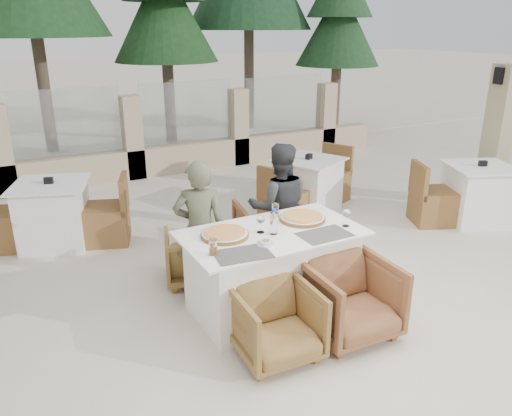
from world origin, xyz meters
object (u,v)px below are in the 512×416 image
diner_right (279,207)px  bg_table_c (478,194)px  pizza_right (302,217)px  wine_glass_corner (346,217)px  pizza_left (225,234)px  armchair_near_left (276,323)px  beer_glass_left (213,247)px  wine_glass_centre (261,223)px  bg_table_a (54,214)px  bg_table_b (308,186)px  water_bottle (274,221)px  olive_dish (266,242)px  beer_glass_right (275,210)px  armchair_far_left (194,256)px  armchair_far_right (271,231)px  dining_table (272,271)px  armchair_near_right (350,299)px  diner_left (200,230)px

diner_right → bg_table_c: diner_right is taller
bg_table_c → pizza_right: bearing=-147.6°
wine_glass_corner → pizza_left: bearing=163.7°
armchair_near_left → wine_glass_corner: bearing=26.8°
wine_glass_corner → beer_glass_left: 1.30m
wine_glass_centre → bg_table_a: wine_glass_centre is taller
pizza_right → bg_table_c: size_ratio=0.26×
bg_table_b → pizza_right: bearing=-150.1°
water_bottle → olive_dish: 0.26m
pizza_right → bg_table_c: (3.11, 0.48, -0.41)m
beer_glass_right → bg_table_c: 3.33m
wine_glass_centre → armchair_far_left: wine_glass_centre is taller
beer_glass_right → armchair_near_left: size_ratio=0.20×
beer_glass_right → olive_dish: (-0.40, -0.52, -0.04)m
armchair_far_left → armchair_far_right: (0.94, 0.06, 0.06)m
beer_glass_right → armchair_near_left: 1.21m
water_bottle → beer_glass_right: 0.42m
dining_table → bg_table_b: size_ratio=0.98×
armchair_far_right → bg_table_b: (1.20, 1.06, 0.05)m
dining_table → armchair_near_right: size_ratio=2.22×
dining_table → armchair_far_left: bearing=116.3°
wine_glass_corner → beer_glass_right: 0.68m
wine_glass_corner → armchair_far_right: 1.25m
dining_table → pizza_left: 0.59m
wine_glass_centre → armchair_far_right: 1.20m
pizza_left → armchair_near_left: size_ratio=0.65×
armchair_far_left → wine_glass_corner: bearing=153.5°
pizza_left → wine_glass_corner: bearing=-16.3°
armchair_far_right → bg_table_b: bg_table_b is taller
bg_table_c → pizza_left: bearing=-149.3°
pizza_right → bg_table_a: (-1.94, 2.36, -0.41)m
wine_glass_centre → armchair_near_right: (0.48, -0.69, -0.53)m
pizza_left → wine_glass_corner: 1.11m
armchair_near_right → diner_left: size_ratio=0.53×
armchair_far_right → pizza_left: bearing=51.9°
wine_glass_centre → bg_table_a: (-1.45, 2.44, -0.48)m
dining_table → bg_table_b: 2.62m
armchair_far_right → diner_left: 1.09m
armchair_near_right → diner_right: (0.12, 1.37, 0.36)m
beer_glass_left → olive_dish: 0.47m
beer_glass_right → armchair_far_left: bearing=139.6°
olive_dish → bg_table_a: (-1.37, 2.68, -0.41)m
pizza_left → water_bottle: (0.40, -0.15, 0.09)m
dining_table → armchair_near_left: dining_table is taller
pizza_right → bg_table_b: size_ratio=0.26×
wine_glass_corner → armchair_far_left: bearing=135.6°
pizza_right → wine_glass_corner: size_ratio=2.35×
armchair_near_right → beer_glass_left: bearing=157.6°
pizza_right → diner_right: 0.62m
bg_table_a → bg_table_c: bearing=-0.8°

